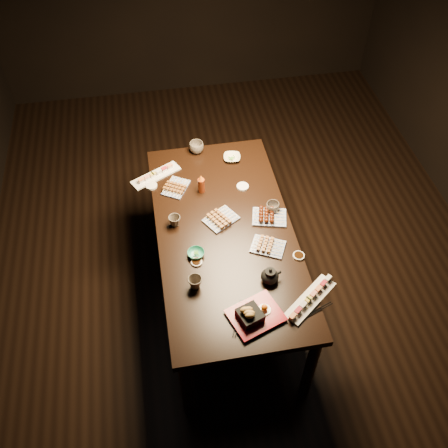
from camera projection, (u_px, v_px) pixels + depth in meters
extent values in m
plane|color=black|center=(235.00, 255.00, 4.12)|extent=(5.00, 5.00, 0.00)
cube|color=black|center=(225.00, 265.00, 3.58)|extent=(1.31, 1.96, 0.75)
imported|color=teal|center=(196.00, 254.00, 3.16)|extent=(0.12, 0.12, 0.03)
imported|color=beige|center=(232.00, 158.00, 3.77)|extent=(0.15, 0.15, 0.03)
imported|color=brown|center=(195.00, 283.00, 2.98)|extent=(0.12, 0.12, 0.08)
imported|color=brown|center=(273.00, 207.00, 3.40)|extent=(0.12, 0.12, 0.07)
imported|color=brown|center=(175.00, 221.00, 3.31)|extent=(0.09, 0.09, 0.07)
imported|color=brown|center=(196.00, 147.00, 3.81)|extent=(0.15, 0.15, 0.09)
cylinder|color=maroon|center=(201.00, 183.00, 3.50)|extent=(0.05, 0.05, 0.15)
cylinder|color=white|center=(197.00, 262.00, 3.13)|extent=(0.10, 0.10, 0.01)
cylinder|color=white|center=(243.00, 187.00, 3.57)|extent=(0.12, 0.12, 0.02)
cylinder|color=white|center=(299.00, 256.00, 3.16)|extent=(0.09, 0.09, 0.01)
cylinder|color=white|center=(151.00, 186.00, 3.58)|extent=(0.09, 0.09, 0.01)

